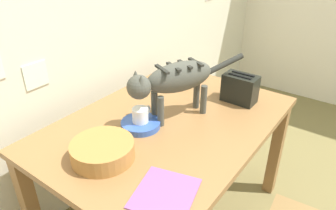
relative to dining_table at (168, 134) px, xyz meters
The scene contains 9 objects.
wall_rear 0.87m from the dining_table, 85.73° to the left, with size 5.18×0.11×2.50m.
dining_table is the anchor object (origin of this frame).
cat 0.32m from the dining_table, ahead, with size 0.67×0.35×0.32m.
saucer_bowl 0.19m from the dining_table, 148.22° to the left, with size 0.21×0.21×0.03m, color #3459B5.
coffee_mug 0.22m from the dining_table, 147.54° to the left, with size 0.12×0.08×0.08m.
magazine 0.56m from the dining_table, 144.91° to the right, with size 0.25×0.23×0.01m, color #955497.
book_stack 0.56m from the dining_table, 21.26° to the left, with size 0.18×0.14×0.06m.
wicker_basket 0.46m from the dining_table, behind, with size 0.29×0.29×0.08m.
toaster 0.52m from the dining_table, 25.32° to the right, with size 0.12×0.20×0.18m.
Camera 1 is at (-1.23, 0.49, 1.65)m, focal length 33.56 mm.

